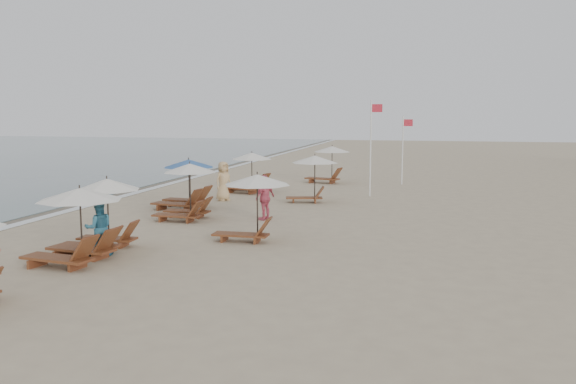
% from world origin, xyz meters
% --- Properties ---
extents(ground, '(160.00, 160.00, 0.00)m').
position_xyz_m(ground, '(0.00, 0.00, 0.00)').
color(ground, tan).
rests_on(ground, ground).
extents(wet_sand_band, '(3.20, 140.00, 0.01)m').
position_xyz_m(wet_sand_band, '(-12.50, 10.00, 0.00)').
color(wet_sand_band, '#6B5E4C').
rests_on(wet_sand_band, ground).
extents(foam_line, '(0.50, 140.00, 0.02)m').
position_xyz_m(foam_line, '(-11.20, 10.00, 0.01)').
color(foam_line, white).
rests_on(foam_line, ground).
extents(lounger_station_1, '(2.75, 2.36, 2.17)m').
position_xyz_m(lounger_station_1, '(-5.61, 0.98, 1.07)').
color(lounger_station_1, brown).
rests_on(lounger_station_1, ground).
extents(lounger_station_2, '(2.41, 2.03, 2.24)m').
position_xyz_m(lounger_station_2, '(-5.74, 2.68, 1.07)').
color(lounger_station_2, brown).
rests_on(lounger_station_2, ground).
extents(lounger_station_3, '(2.45, 2.12, 2.26)m').
position_xyz_m(lounger_station_3, '(-5.38, 8.29, 1.11)').
color(lounger_station_3, brown).
rests_on(lounger_station_3, ground).
extents(lounger_station_4, '(2.74, 2.27, 2.20)m').
position_xyz_m(lounger_station_4, '(-6.60, 10.92, 1.04)').
color(lounger_station_4, brown).
rests_on(lounger_station_4, ground).
extents(lounger_station_5, '(2.73, 2.58, 2.13)m').
position_xyz_m(lounger_station_5, '(-5.56, 16.92, 0.99)').
color(lounger_station_5, brown).
rests_on(lounger_station_5, ground).
extents(inland_station_0, '(2.59, 2.24, 2.22)m').
position_xyz_m(inland_station_0, '(-1.63, 5.06, 1.43)').
color(inland_station_0, brown).
rests_on(inland_station_0, ground).
extents(inland_station_1, '(2.54, 2.24, 2.22)m').
position_xyz_m(inland_station_1, '(-1.47, 14.17, 1.49)').
color(inland_station_1, brown).
rests_on(inland_station_1, ground).
extents(inland_station_2, '(2.82, 2.24, 2.22)m').
position_xyz_m(inland_station_2, '(-2.10, 22.18, 1.32)').
color(inland_station_2, brown).
rests_on(inland_station_2, ground).
extents(beachgoer_mid_a, '(1.03, 0.99, 1.68)m').
position_xyz_m(beachgoer_mid_a, '(-5.43, 2.01, 0.84)').
color(beachgoer_mid_a, teal).
rests_on(beachgoer_mid_a, ground).
extents(beachgoer_far_a, '(0.83, 1.15, 1.81)m').
position_xyz_m(beachgoer_far_a, '(-2.28, 9.00, 0.91)').
color(beachgoer_far_a, '#CF5267').
rests_on(beachgoer_far_a, ground).
extents(beachgoer_far_b, '(0.99, 1.11, 1.91)m').
position_xyz_m(beachgoer_far_b, '(-5.71, 13.65, 0.95)').
color(beachgoer_far_b, tan).
rests_on(beachgoer_far_b, ground).
extents(flag_pole_near, '(0.60, 0.08, 4.87)m').
position_xyz_m(flag_pole_near, '(1.08, 16.83, 2.69)').
color(flag_pole_near, silver).
rests_on(flag_pole_near, ground).
extents(flag_pole_far, '(0.60, 0.08, 4.06)m').
position_xyz_m(flag_pole_far, '(2.38, 22.53, 2.26)').
color(flag_pole_far, silver).
rests_on(flag_pole_far, ground).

